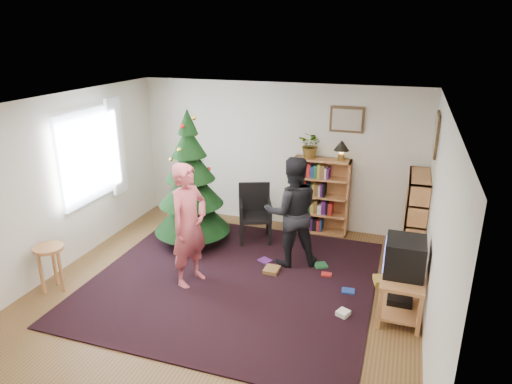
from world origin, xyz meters
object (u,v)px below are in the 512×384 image
(christmas_tree, at_px, (191,190))
(bookshelf_back, at_px, (321,195))
(picture_right, at_px, (436,135))
(potted_plant, at_px, (311,145))
(picture_back, at_px, (347,120))
(table_lamp, at_px, (342,147))
(crt_tv, at_px, (405,257))
(stool, at_px, (50,257))
(tv_stand, at_px, (401,289))
(bookshelf_right, at_px, (415,215))
(person_standing, at_px, (189,225))
(person_by_chair, at_px, (292,212))
(armchair, at_px, (257,210))

(christmas_tree, height_order, bookshelf_back, christmas_tree)
(picture_right, relative_size, christmas_tree, 0.27)
(potted_plant, bearing_deg, picture_right, -17.55)
(picture_back, bearing_deg, table_lamp, -106.51)
(crt_tv, distance_m, stool, 4.52)
(picture_back, bearing_deg, christmas_tree, -150.42)
(tv_stand, bearing_deg, bookshelf_right, 85.86)
(bookshelf_right, distance_m, stool, 5.23)
(person_standing, xyz_separation_m, table_lamp, (1.65, 2.26, 0.67))
(christmas_tree, bearing_deg, tv_stand, -16.45)
(potted_plant, bearing_deg, table_lamp, 0.00)
(christmas_tree, distance_m, bookshelf_right, 3.48)
(picture_right, relative_size, person_by_chair, 0.36)
(person_by_chair, distance_m, potted_plant, 1.47)
(person_by_chair, xyz_separation_m, potted_plant, (-0.02, 1.29, 0.69))
(christmas_tree, relative_size, bookshelf_back, 1.70)
(picture_back, bearing_deg, armchair, -149.34)
(bookshelf_back, bearing_deg, stool, -134.84)
(bookshelf_back, relative_size, person_standing, 0.76)
(table_lamp, bearing_deg, person_standing, -126.11)
(picture_right, relative_size, person_standing, 0.35)
(crt_tv, xyz_separation_m, person_by_chair, (-1.59, 0.80, 0.06))
(armchair, bearing_deg, tv_stand, -53.92)
(picture_right, relative_size, bookshelf_back, 0.46)
(picture_right, distance_m, christmas_tree, 3.72)
(crt_tv, xyz_separation_m, person_standing, (-2.75, -0.17, 0.09))
(christmas_tree, distance_m, bookshelf_back, 2.20)
(picture_right, bearing_deg, person_by_chair, -159.11)
(crt_tv, bearing_deg, person_by_chair, 153.31)
(picture_right, height_order, armchair, picture_right)
(picture_right, distance_m, stool, 5.47)
(christmas_tree, xyz_separation_m, stool, (-1.14, -1.91, -0.42))
(bookshelf_back, height_order, tv_stand, bookshelf_back)
(christmas_tree, distance_m, potted_plant, 2.10)
(bookshelf_back, height_order, person_standing, person_standing)
(picture_right, relative_size, crt_tv, 1.20)
(picture_right, xyz_separation_m, armchair, (-2.60, -0.03, -1.45))
(armchair, relative_size, person_by_chair, 0.57)
(bookshelf_right, height_order, armchair, bookshelf_right)
(stool, height_order, person_by_chair, person_by_chair)
(armchair, bearing_deg, bookshelf_right, -17.51)
(picture_back, bearing_deg, tv_stand, -64.33)
(bookshelf_right, relative_size, person_by_chair, 0.79)
(picture_right, distance_m, tv_stand, 2.23)
(armchair, relative_size, person_standing, 0.55)
(christmas_tree, height_order, stool, christmas_tree)
(picture_back, distance_m, christmas_tree, 2.75)
(bookshelf_right, distance_m, crt_tv, 1.66)
(person_standing, bearing_deg, picture_back, -18.79)
(bookshelf_right, distance_m, armchair, 2.48)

